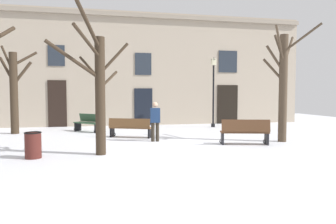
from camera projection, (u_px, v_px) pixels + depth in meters
name	position (u px, v px, depth m)	size (l,w,h in m)	color
ground_plane	(176.00, 146.00, 11.13)	(31.63, 31.63, 0.00)	white
building_facade	(147.00, 68.00, 18.58)	(19.77, 0.60, 6.72)	tan
tree_center	(283.00, 83.00, 12.02)	(1.81, 1.93, 4.47)	#4C3D2D
tree_left_of_center	(14.00, 89.00, 14.43)	(1.86, 1.04, 4.19)	#382B1E
tree_right_of_center	(98.00, 86.00, 9.38)	(2.39, 2.76, 4.37)	#382B1E
streetlamp	(213.00, 85.00, 17.30)	(0.30, 0.30, 3.91)	black
litter_bin	(33.00, 145.00, 8.95)	(0.48, 0.48, 0.77)	#4C1E19
bench_facing_shops	(245.00, 132.00, 11.34)	(1.83, 0.92, 0.95)	#51331E
bench_by_litter_bin	(88.00, 123.00, 15.30)	(1.45, 1.42, 0.89)	#2D4C33
bench_near_lamp	(130.00, 127.00, 13.22)	(1.88, 1.18, 0.84)	brown
person_strolling	(155.00, 120.00, 12.12)	(0.39, 0.24, 1.55)	#2D271E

